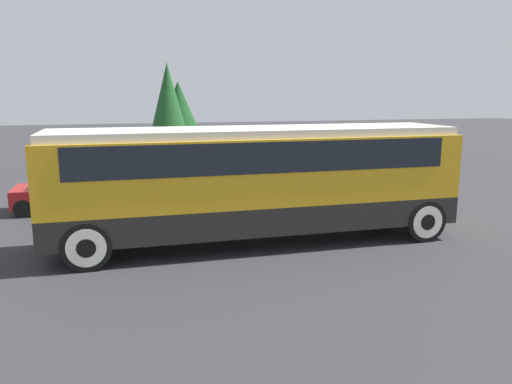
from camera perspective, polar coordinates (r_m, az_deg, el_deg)
ground_plane at (r=14.36m, az=-0.00°, el=-5.76°), size 120.00×120.00×0.00m
tour_bus at (r=13.93m, az=0.39°, el=2.10°), size 11.34×2.68×3.26m
parked_car_near at (r=19.37m, az=-19.79°, el=0.20°), size 4.37×1.94×1.44m
parked_car_mid at (r=21.10m, az=-7.12°, el=1.46°), size 4.60×1.81×1.31m
tree_left at (r=34.52m, az=-10.05°, el=10.89°), size 2.20×2.20×6.21m
tree_center at (r=36.20m, az=-8.87°, el=9.92°), size 2.59×2.59×5.04m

